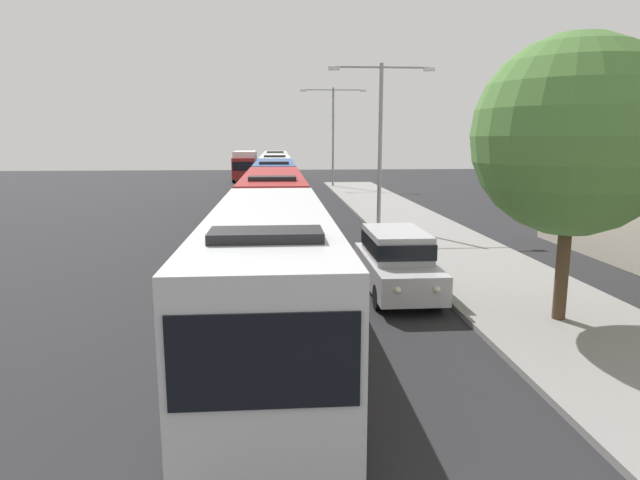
{
  "coord_description": "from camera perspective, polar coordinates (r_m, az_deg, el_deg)",
  "views": [
    {
      "loc": [
        -1.11,
        -1.01,
        4.61
      ],
      "look_at": [
        0.03,
        13.81,
        1.85
      ],
      "focal_mm": 30.97,
      "sensor_mm": 36.0,
      "label": 1
    }
  ],
  "objects": [
    {
      "name": "streetlamp_far",
      "position": [
        52.09,
        1.36,
        11.62
      ],
      "size": [
        6.08,
        0.28,
        8.96
      ],
      "color": "gray",
      "rests_on": "sidewalk"
    },
    {
      "name": "bus_fourth_in_line",
      "position": [
        48.97,
        -4.66,
        7.08
      ],
      "size": [
        2.58,
        12.19,
        3.21
      ],
      "color": "silver",
      "rests_on": "ground_plane"
    },
    {
      "name": "bus_second_in_line",
      "position": [
        24.33,
        -4.83,
        3.6
      ],
      "size": [
        2.58,
        12.3,
        3.21
      ],
      "color": "maroon",
      "rests_on": "ground_plane"
    },
    {
      "name": "streetlamp_mid",
      "position": [
        28.48,
        6.26,
        11.4
      ],
      "size": [
        5.32,
        0.28,
        8.08
      ],
      "color": "gray",
      "rests_on": "sidewalk"
    },
    {
      "name": "white_suv",
      "position": [
        16.63,
        7.9,
        -1.99
      ],
      "size": [
        1.86,
        5.04,
        1.9
      ],
      "color": "#B7B7BC",
      "rests_on": "ground_plane"
    },
    {
      "name": "bus_lead",
      "position": [
        12.14,
        -5.17,
        -3.43
      ],
      "size": [
        2.58,
        11.25,
        3.21
      ],
      "color": "silver",
      "rests_on": "ground_plane"
    },
    {
      "name": "roadside_tree",
      "position": [
        14.53,
        24.69,
        9.69
      ],
      "size": [
        4.75,
        4.75,
        6.87
      ],
      "color": "#4C3823",
      "rests_on": "sidewalk"
    },
    {
      "name": "box_truck_oncoming",
      "position": [
        61.03,
        -7.75,
        7.72
      ],
      "size": [
        2.35,
        7.79,
        3.15
      ],
      "color": "maroon",
      "rests_on": "ground_plane"
    },
    {
      "name": "bus_rear",
      "position": [
        62.07,
        -4.62,
        7.81
      ],
      "size": [
        2.58,
        12.03,
        3.21
      ],
      "color": "silver",
      "rests_on": "ground_plane"
    },
    {
      "name": "bus_middle",
      "position": [
        36.77,
        -4.71,
        5.94
      ],
      "size": [
        2.58,
        11.54,
        3.21
      ],
      "color": "#284C8C",
      "rests_on": "ground_plane"
    }
  ]
}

